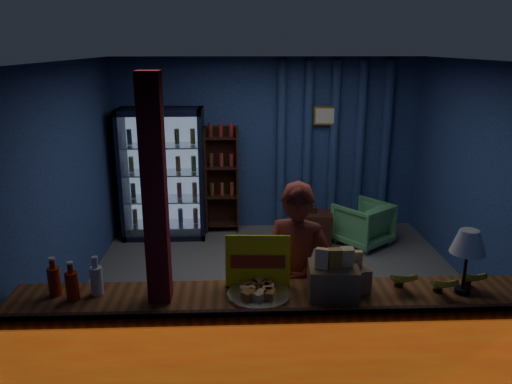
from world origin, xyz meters
TOP-DOWN VIEW (x-y plane):
  - ground at (0.00, 0.00)m, footprint 4.60×4.60m
  - room_walls at (0.00, 0.00)m, footprint 4.60×4.60m
  - counter at (0.00, -1.91)m, footprint 4.40×0.57m
  - support_post at (-1.05, -1.90)m, footprint 0.16×0.16m
  - beverage_cooler at (-1.55, 1.92)m, footprint 1.20×0.62m
  - bottle_shelf at (-0.70, 2.06)m, footprint 0.50×0.28m
  - curtain_folds at (1.00, 2.14)m, footprint 1.74×0.14m
  - framed_picture at (0.85, 2.10)m, footprint 0.36×0.04m
  - shopkeeper at (0.02, -1.40)m, footprint 0.72×0.60m
  - green_chair at (1.31, 1.36)m, footprint 0.95×0.95m
  - side_table at (0.61, 1.42)m, footprint 0.55×0.42m
  - yellow_sign at (-0.32, -1.71)m, footprint 0.51×0.12m
  - soda_bottles at (-1.69, -1.84)m, footprint 0.41×0.17m
  - snack_box_left at (0.23, -1.90)m, footprint 0.38×0.32m
  - snack_box_centre at (0.36, -1.81)m, footprint 0.33×0.29m
  - pastry_tray at (-0.32, -1.89)m, footprint 0.48×0.48m
  - banana_bunches at (1.04, -1.86)m, footprint 0.78×0.30m
  - table_lamp at (1.22, -1.91)m, footprint 0.26×0.26m

SIDE VIEW (x-z plane):
  - ground at x=0.00m, z-range 0.00..0.00m
  - side_table at x=0.61m, z-range -0.04..0.51m
  - green_chair at x=1.31m, z-range 0.00..0.62m
  - counter at x=0.00m, z-range -0.02..0.97m
  - bottle_shelf at x=-0.70m, z-range -0.01..1.59m
  - shopkeeper at x=0.02m, z-range 0.00..1.68m
  - beverage_cooler at x=-1.55m, z-range -0.02..1.88m
  - pastry_tray at x=-0.32m, z-range 0.94..1.02m
  - banana_bunches at x=1.04m, z-range 0.95..1.12m
  - snack_box_centre at x=0.36m, z-range 0.91..1.21m
  - soda_bottles at x=-1.69m, z-range 0.92..1.22m
  - snack_box_left at x=0.23m, z-range 0.89..1.28m
  - yellow_sign at x=-0.32m, z-range 0.95..1.35m
  - support_post at x=-1.05m, z-range 0.00..2.60m
  - curtain_folds at x=1.00m, z-range 0.05..2.55m
  - table_lamp at x=1.22m, z-range 1.09..1.60m
  - room_walls at x=0.00m, z-range -0.73..3.87m
  - framed_picture at x=0.85m, z-range 1.61..1.89m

